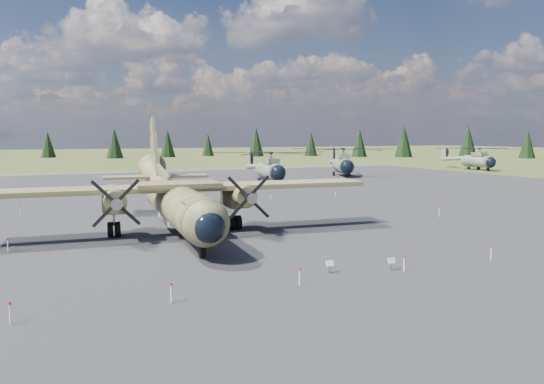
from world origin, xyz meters
name	(u,v)px	position (x,y,z in m)	size (l,w,h in m)	color
ground	(262,231)	(0.00, 0.00, 0.00)	(500.00, 500.00, 0.00)	#485224
apron	(217,213)	(0.00, 10.00, 0.00)	(120.00, 120.00, 0.04)	#545458
transport_plane	(175,196)	(-5.73, 2.48, 2.63)	(27.83, 25.21, 9.16)	#364123
helicopter_near	(270,161)	(16.52, 35.04, 3.22)	(19.52, 21.84, 4.54)	slate
helicopter_mid	(343,156)	(33.31, 42.02, 3.37)	(24.24, 24.24, 4.75)	slate
helicopter_far	(478,154)	(66.74, 44.74, 3.15)	(18.40, 21.05, 4.44)	slate
info_placard_left	(330,265)	(-1.57, -12.13, 0.44)	(0.42, 0.18, 0.65)	gray
info_placard_right	(391,262)	(1.62, -12.95, 0.44)	(0.44, 0.21, 0.67)	gray
barrier_fence	(257,225)	(-0.46, -0.08, 0.51)	(33.12, 29.62, 0.85)	white
treeline	(302,169)	(1.08, -4.11, 4.75)	(286.88, 293.66, 10.92)	black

